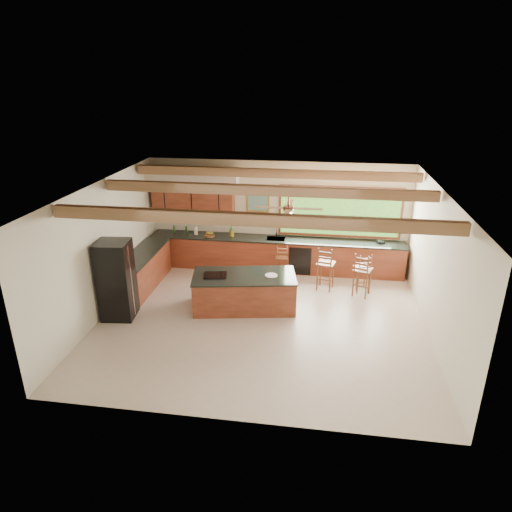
# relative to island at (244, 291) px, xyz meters

# --- Properties ---
(ground) EXTENTS (7.20, 7.20, 0.00)m
(ground) POSITION_rel_island_xyz_m (0.49, -0.55, -0.42)
(ground) COLOR beige
(ground) RESTS_ON ground
(room_shell) EXTENTS (7.27, 6.54, 3.02)m
(room_shell) POSITION_rel_island_xyz_m (0.32, 0.10, 1.80)
(room_shell) COLOR beige
(room_shell) RESTS_ON ground
(counter_run) EXTENTS (7.12, 3.10, 1.24)m
(counter_run) POSITION_rel_island_xyz_m (-0.33, 1.97, 0.05)
(counter_run) COLOR brown
(counter_run) RESTS_ON ground
(island) EXTENTS (2.53, 1.51, 0.85)m
(island) POSITION_rel_island_xyz_m (0.00, 0.00, 0.00)
(island) COLOR brown
(island) RESTS_ON ground
(refrigerator) EXTENTS (0.77, 0.75, 1.81)m
(refrigerator) POSITION_rel_island_xyz_m (-2.73, -0.84, 0.49)
(refrigerator) COLOR black
(refrigerator) RESTS_ON ground
(bar_stool_a) EXTENTS (0.38, 0.38, 0.94)m
(bar_stool_a) POSITION_rel_island_xyz_m (0.70, 1.85, 0.14)
(bar_stool_a) COLOR brown
(bar_stool_a) RESTS_ON ground
(bar_stool_b) EXTENTS (0.53, 0.53, 1.14)m
(bar_stool_b) POSITION_rel_island_xyz_m (2.77, 0.99, 0.26)
(bar_stool_b) COLOR brown
(bar_stool_b) RESTS_ON ground
(bar_stool_c) EXTENTS (0.50, 0.50, 1.17)m
(bar_stool_c) POSITION_rel_island_xyz_m (1.88, 1.23, 0.28)
(bar_stool_c) COLOR brown
(bar_stool_c) RESTS_ON ground
(bar_stool_d) EXTENTS (0.47, 0.47, 1.04)m
(bar_stool_d) POSITION_rel_island_xyz_m (2.79, 1.26, 0.20)
(bar_stool_d) COLOR brown
(bar_stool_d) RESTS_ON ground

